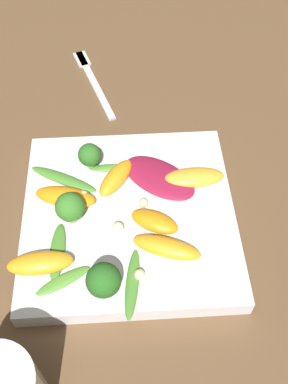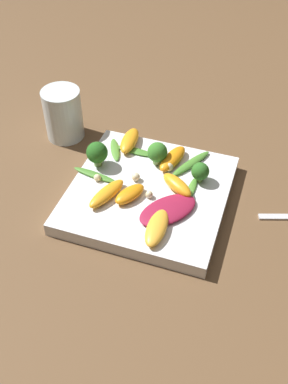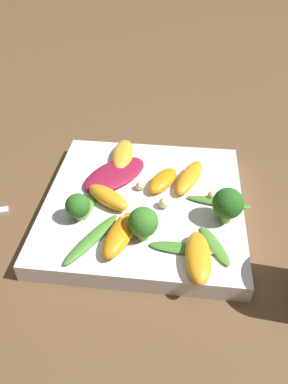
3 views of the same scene
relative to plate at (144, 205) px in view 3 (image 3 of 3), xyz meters
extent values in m
plane|color=brown|center=(0.00, 0.00, -0.01)|extent=(2.40, 2.40, 0.00)
cube|color=white|center=(0.00, 0.00, 0.00)|extent=(0.26, 0.26, 0.02)
ellipsoid|color=maroon|center=(-0.05, 0.04, 0.02)|extent=(0.10, 0.11, 0.01)
ellipsoid|color=orange|center=(0.02, 0.03, 0.02)|extent=(0.05, 0.06, 0.02)
ellipsoid|color=orange|center=(0.07, -0.10, 0.02)|extent=(0.03, 0.07, 0.02)
ellipsoid|color=orange|center=(-0.02, -0.08, 0.02)|extent=(0.04, 0.08, 0.02)
ellipsoid|color=orange|center=(0.06, 0.04, 0.02)|extent=(0.05, 0.08, 0.02)
ellipsoid|color=#FCAD33|center=(-0.04, 0.08, 0.02)|extent=(0.03, 0.08, 0.02)
ellipsoid|color=orange|center=(-0.04, -0.01, 0.02)|extent=(0.07, 0.06, 0.02)
cylinder|color=#84AD5B|center=(0.01, -0.07, 0.02)|extent=(0.02, 0.02, 0.01)
sphere|color=#387A28|center=(0.01, -0.07, 0.04)|extent=(0.04, 0.04, 0.04)
cylinder|color=#84AD5B|center=(-0.07, -0.05, 0.02)|extent=(0.01, 0.01, 0.01)
sphere|color=#2D6B23|center=(-0.07, -0.05, 0.03)|extent=(0.03, 0.03, 0.03)
cylinder|color=#7A9E51|center=(0.10, -0.03, 0.02)|extent=(0.01, 0.01, 0.02)
sphere|color=#26601E|center=(0.10, -0.03, 0.04)|extent=(0.04, 0.04, 0.04)
ellipsoid|color=#47842D|center=(0.05, -0.08, 0.01)|extent=(0.07, 0.02, 0.01)
ellipsoid|color=#518E33|center=(0.09, -0.07, 0.01)|extent=(0.04, 0.06, 0.01)
ellipsoid|color=#518E33|center=(-0.07, -0.02, 0.01)|extent=(0.01, 0.06, 0.00)
ellipsoid|color=#47842D|center=(-0.05, -0.08, 0.02)|extent=(0.06, 0.09, 0.01)
ellipsoid|color=#47842D|center=(0.10, 0.00, 0.01)|extent=(0.08, 0.03, 0.01)
sphere|color=beige|center=(0.09, 0.01, 0.02)|extent=(0.01, 0.01, 0.01)
sphere|color=beige|center=(-0.02, -0.05, 0.02)|extent=(0.02, 0.02, 0.02)
sphere|color=beige|center=(0.03, -0.01, 0.02)|extent=(0.01, 0.01, 0.01)
sphere|color=beige|center=(-0.01, 0.02, 0.02)|extent=(0.01, 0.01, 0.01)
camera|label=1|loc=(0.31, 0.00, 0.46)|focal=42.00mm
camera|label=2|loc=(-0.16, 0.51, 0.53)|focal=42.00mm
camera|label=3|loc=(0.04, -0.37, 0.34)|focal=35.00mm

